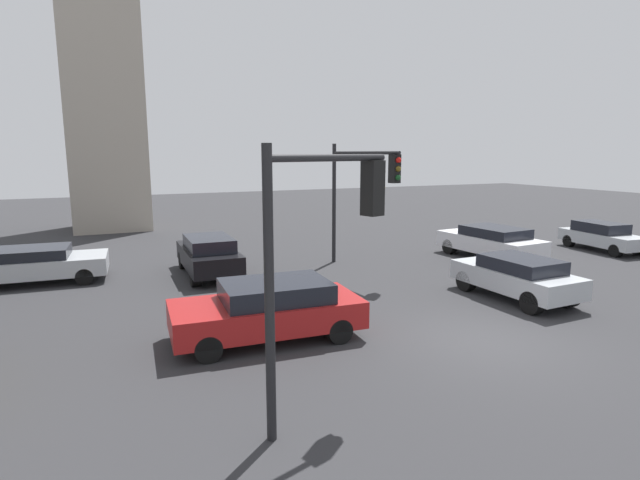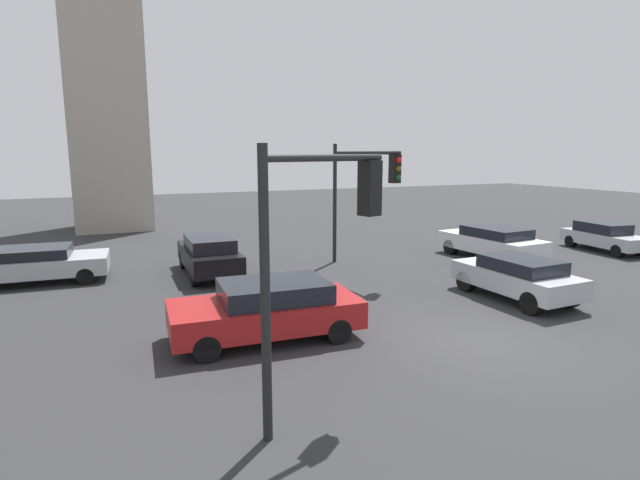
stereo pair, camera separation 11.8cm
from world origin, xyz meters
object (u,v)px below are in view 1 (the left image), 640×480
car_3 (269,309)px  car_6 (35,264)px  car_2 (491,241)px  car_4 (516,276)px  car_7 (602,236)px  car_1 (209,255)px  traffic_light_2 (362,182)px  traffic_light_0 (327,228)px

car_3 → car_6: 10.47m
car_2 → car_4: car_2 is taller
car_3 → car_7: size_ratio=1.17×
car_1 → car_6: car_1 is taller
car_4 → car_7: size_ratio=1.00×
car_1 → car_4: car_1 is taller
car_1 → car_6: (-5.91, 1.44, -0.11)m
car_2 → car_4: size_ratio=1.17×
car_1 → car_3: car_1 is taller
car_1 → car_6: bearing=77.5°
traffic_light_2 → car_1: bearing=-114.9°
traffic_light_2 → car_2: traffic_light_2 is taller
car_6 → car_3: bearing=-51.9°
traffic_light_0 → car_3: bearing=68.9°
traffic_light_2 → car_7: bearing=77.9°
car_1 → car_7: car_1 is taller
traffic_light_2 → car_4: (2.68, -5.37, -2.79)m
traffic_light_0 → car_4: 9.76m
car_6 → car_4: bearing=-27.5°
car_6 → car_7: car_7 is taller
car_2 → car_7: size_ratio=1.17×
car_1 → traffic_light_2: bearing=-106.3°
car_1 → car_6: 6.08m
traffic_light_0 → car_7: size_ratio=1.17×
car_2 → traffic_light_0: bearing=122.3°
traffic_light_2 → car_2: bearing=80.3°
traffic_light_0 → car_7: traffic_light_0 is taller
car_2 → car_6: car_2 is taller
traffic_light_0 → car_1: bearing=71.0°
car_1 → car_3: (0.00, -7.20, -0.03)m
traffic_light_0 → car_7: (18.43, 8.25, -2.68)m
traffic_light_0 → car_4: traffic_light_0 is taller
car_6 → car_7: size_ratio=1.17×
car_3 → car_4: car_3 is taller
car_1 → car_7: 18.43m
traffic_light_2 → car_6: 12.31m
traffic_light_2 → car_7: traffic_light_2 is taller
traffic_light_2 → car_3: bearing=-53.4°
car_3 → car_7: (18.20, 4.35, -0.07)m
car_1 → car_4: size_ratio=1.08×
car_1 → car_7: size_ratio=1.08×
car_1 → car_4: bearing=-129.5°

